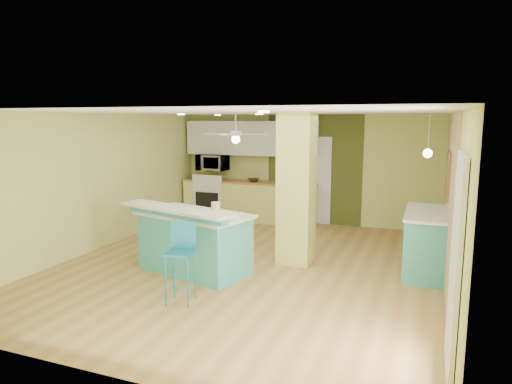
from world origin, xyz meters
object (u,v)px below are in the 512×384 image
at_px(peninsula, 194,241).
at_px(bar_stool, 182,249).
at_px(side_counter, 426,242).
at_px(canister, 216,207).
at_px(fruit_bowl, 253,180).

bearing_deg(peninsula, bar_stool, -53.72).
height_order(side_counter, canister, canister).
xyz_separation_m(side_counter, canister, (-3.13, -1.06, 0.53)).
bearing_deg(side_counter, bar_stool, -141.49).
bearing_deg(canister, peninsula, -141.85).
distance_m(bar_stool, fruit_bowl, 4.93).
bearing_deg(fruit_bowl, side_counter, -32.48).
bearing_deg(bar_stool, canister, 86.31).
bearing_deg(canister, side_counter, 18.65).
height_order(peninsula, canister, canister).
bearing_deg(bar_stool, side_counter, 28.56).
bearing_deg(canister, bar_stool, -83.74).
height_order(peninsula, fruit_bowl, peninsula).
distance_m(side_counter, fruit_bowl, 4.62).
bearing_deg(bar_stool, peninsula, 101.57).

